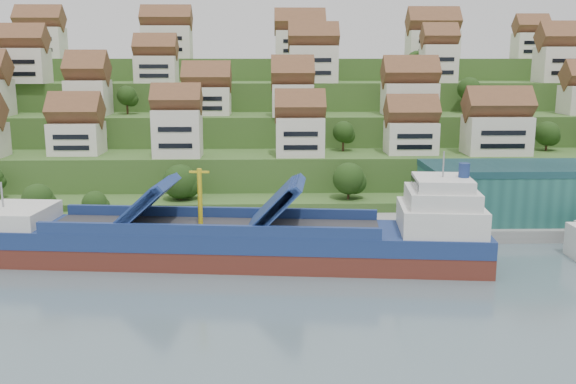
{
  "coord_description": "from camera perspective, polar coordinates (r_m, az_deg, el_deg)",
  "views": [
    {
      "loc": [
        -6.1,
        -96.2,
        30.92
      ],
      "look_at": [
        -3.15,
        14.0,
        8.0
      ],
      "focal_mm": 40.0,
      "sensor_mm": 36.0,
      "label": 1
    }
  ],
  "objects": [
    {
      "name": "ground",
      "position": [
        101.23,
        2.01,
        -6.05
      ],
      "size": [
        300.0,
        300.0,
        0.0
      ],
      "primitive_type": "plane",
      "color": "slate",
      "rests_on": "ground"
    },
    {
      "name": "quay",
      "position": [
        118.05,
        11.31,
        -3.12
      ],
      "size": [
        180.0,
        14.0,
        2.2
      ],
      "primitive_type": "cube",
      "color": "gray",
      "rests_on": "ground"
    },
    {
      "name": "hillside",
      "position": [
        200.87,
        0.22,
        5.96
      ],
      "size": [
        260.0,
        128.0,
        31.0
      ],
      "color": "#2D4C1E",
      "rests_on": "ground"
    },
    {
      "name": "hillside_village",
      "position": [
        157.26,
        -0.06,
        9.41
      ],
      "size": [
        159.69,
        62.28,
        28.8
      ],
      "color": "silver",
      "rests_on": "ground"
    },
    {
      "name": "hillside_trees",
      "position": [
        141.84,
        -1.41,
        5.92
      ],
      "size": [
        140.12,
        62.53,
        31.37
      ],
      "color": "#234115",
      "rests_on": "ground"
    },
    {
      "name": "flagpole",
      "position": [
        111.54,
        11.04,
        -0.92
      ],
      "size": [
        1.28,
        0.16,
        8.0
      ],
      "color": "gray",
      "rests_on": "quay"
    },
    {
      "name": "cargo_ship",
      "position": [
        99.3,
        -4.18,
        -4.42
      ],
      "size": [
        79.69,
        20.05,
        17.5
      ],
      "rotation": [
        0.0,
        0.0,
        -0.1
      ],
      "color": "#59241B",
      "rests_on": "ground"
    }
  ]
}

